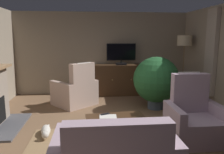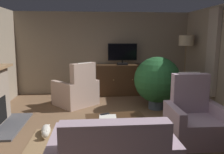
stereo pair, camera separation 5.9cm
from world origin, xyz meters
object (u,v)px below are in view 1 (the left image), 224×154
(potted_plant_on_hearth_side, at_px, (156,80))
(floor_lamp, at_px, (184,45))
(folded_newspaper, at_px, (108,116))
(armchair_facing_sofa, at_px, (194,120))
(armchair_beside_cabinet, at_px, (76,92))
(television, at_px, (121,54))
(cat, at_px, (46,131))
(coffee_table, at_px, (116,120))
(tv_remote, at_px, (105,114))
(tv_cabinet, at_px, (121,80))

(potted_plant_on_hearth_side, height_order, floor_lamp, floor_lamp)
(folded_newspaper, bearing_deg, armchair_facing_sofa, -3.96)
(armchair_beside_cabinet, bearing_deg, armchair_facing_sofa, -45.80)
(floor_lamp, bearing_deg, potted_plant_on_hearth_side, -137.56)
(television, xyz_separation_m, potted_plant_on_hearth_side, (0.69, -1.41, -0.56))
(armchair_facing_sofa, height_order, cat, armchair_facing_sofa)
(armchair_facing_sofa, bearing_deg, coffee_table, 174.50)
(coffee_table, relative_size, tv_remote, 6.35)
(folded_newspaper, distance_m, cat, 1.19)
(cat, bearing_deg, television, 57.64)
(television, bearing_deg, coffee_table, -99.38)
(tv_remote, relative_size, potted_plant_on_hearth_side, 0.13)
(tv_remote, height_order, folded_newspaper, tv_remote)
(tv_cabinet, xyz_separation_m, folded_newspaper, (-0.64, -3.06, -0.04))
(coffee_table, xyz_separation_m, armchair_facing_sofa, (1.37, -0.13, -0.01))
(tv_remote, height_order, potted_plant_on_hearth_side, potted_plant_on_hearth_side)
(coffee_table, height_order, floor_lamp, floor_lamp)
(tv_remote, bearing_deg, armchair_beside_cabinet, 87.23)
(television, bearing_deg, armchair_beside_cabinet, -145.49)
(tv_cabinet, distance_m, armchair_facing_sofa, 3.35)
(television, bearing_deg, armchair_facing_sofa, -74.69)
(potted_plant_on_hearth_side, bearing_deg, armchair_facing_sofa, -84.20)
(tv_remote, relative_size, floor_lamp, 0.09)
(television, height_order, armchair_facing_sofa, television)
(armchair_beside_cabinet, relative_size, cat, 1.75)
(tv_cabinet, height_order, potted_plant_on_hearth_side, potted_plant_on_hearth_side)
(coffee_table, relative_size, floor_lamp, 0.59)
(television, height_order, folded_newspaper, television)
(folded_newspaper, relative_size, armchair_facing_sofa, 0.26)
(coffee_table, bearing_deg, floor_lamp, 49.03)
(folded_newspaper, bearing_deg, tv_cabinet, 80.85)
(armchair_facing_sofa, relative_size, potted_plant_on_hearth_side, 0.88)
(television, distance_m, tv_remote, 3.11)
(television, bearing_deg, tv_cabinet, 90.00)
(tv_remote, distance_m, cat, 1.14)
(tv_cabinet, distance_m, tv_remote, 3.03)
(coffee_table, relative_size, armchair_beside_cabinet, 0.84)
(tv_remote, xyz_separation_m, floor_lamp, (2.49, 2.51, 1.14))
(tv_remote, bearing_deg, coffee_table, -60.74)
(folded_newspaper, bearing_deg, tv_remote, 114.51)
(tv_remote, distance_m, potted_plant_on_hearth_side, 2.05)
(tv_cabinet, relative_size, armchair_facing_sofa, 1.38)
(tv_remote, xyz_separation_m, cat, (-1.09, 0.10, -0.33))
(tv_cabinet, xyz_separation_m, armchair_facing_sofa, (0.87, -3.24, -0.10))
(potted_plant_on_hearth_side, bearing_deg, folded_newspaper, -129.82)
(television, relative_size, armchair_beside_cabinet, 0.68)
(television, bearing_deg, folded_newspaper, -102.04)
(folded_newspaper, xyz_separation_m, armchair_beside_cabinet, (-0.69, 2.09, -0.05))
(armchair_beside_cabinet, bearing_deg, coffee_table, -68.77)
(tv_remote, distance_m, folded_newspaper, 0.11)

